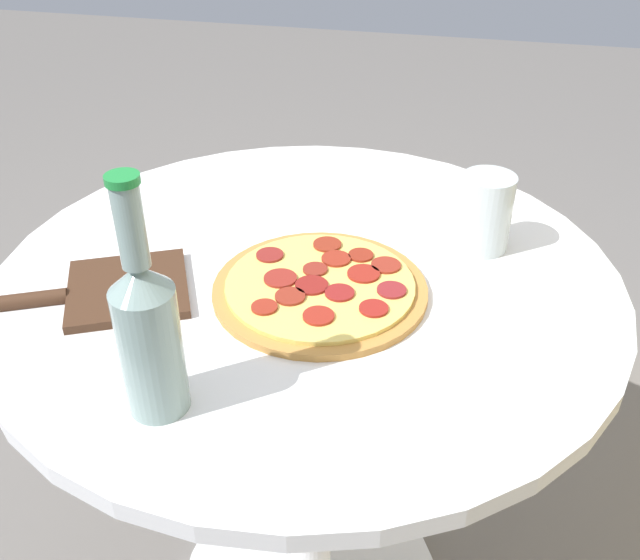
# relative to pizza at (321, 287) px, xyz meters

# --- Properties ---
(table) EXTENTS (0.86, 0.86, 0.73)m
(table) POSITION_rel_pizza_xyz_m (-0.05, -0.03, -0.20)
(table) COLOR white
(table) RESTS_ON ground_plane
(pizza) EXTENTS (0.28, 0.28, 0.02)m
(pizza) POSITION_rel_pizza_xyz_m (0.00, 0.00, 0.00)
(pizza) COLOR #B77F3D
(pizza) RESTS_ON table
(beer_bottle) EXTENTS (0.07, 0.07, 0.27)m
(beer_bottle) POSITION_rel_pizza_xyz_m (0.24, -0.12, 0.09)
(beer_bottle) COLOR gray
(beer_bottle) RESTS_ON table
(pizza_paddle) EXTENTS (0.21, 0.31, 0.02)m
(pizza_paddle) POSITION_rel_pizza_xyz_m (0.07, -0.27, -0.00)
(pizza_paddle) COLOR #422819
(pizza_paddle) RESTS_ON table
(drinking_glass) EXTENTS (0.07, 0.07, 0.11)m
(drinking_glass) POSITION_rel_pizza_xyz_m (-0.17, 0.20, 0.05)
(drinking_glass) COLOR silver
(drinking_glass) RESTS_ON table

